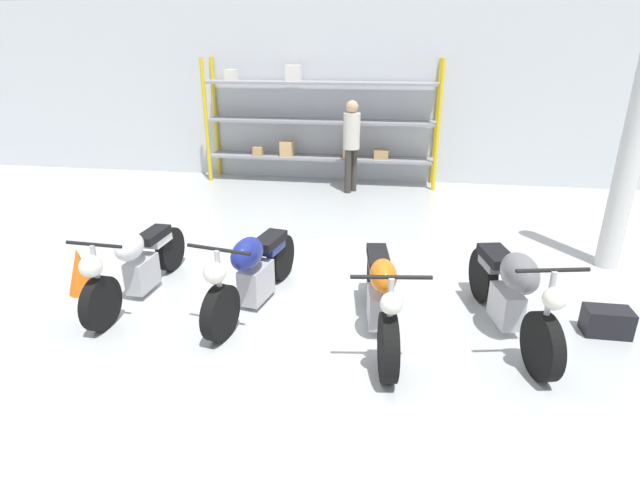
{
  "coord_description": "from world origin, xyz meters",
  "views": [
    {
      "loc": [
        0.81,
        -4.71,
        2.74
      ],
      "look_at": [
        0.0,
        0.4,
        0.7
      ],
      "focal_mm": 28.0,
      "sensor_mm": 36.0,
      "label": 1
    }
  ],
  "objects_px": {
    "shelving_rack": "(318,122)",
    "motorcycle_blue": "(253,271)",
    "toolbox": "(607,321)",
    "traffic_cone": "(80,271)",
    "motorcycle_orange": "(381,296)",
    "motorcycle_grey": "(511,291)",
    "person_browsing": "(351,139)",
    "motorcycle_white": "(137,264)"
  },
  "relations": [
    {
      "from": "shelving_rack",
      "to": "motorcycle_blue",
      "type": "bearing_deg",
      "value": -88.31
    },
    {
      "from": "motorcycle_blue",
      "to": "toolbox",
      "type": "bearing_deg",
      "value": 100.24
    },
    {
      "from": "toolbox",
      "to": "traffic_cone",
      "type": "distance_m",
      "value": 5.76
    },
    {
      "from": "motorcycle_blue",
      "to": "motorcycle_orange",
      "type": "distance_m",
      "value": 1.46
    },
    {
      "from": "motorcycle_grey",
      "to": "traffic_cone",
      "type": "bearing_deg",
      "value": -103.81
    },
    {
      "from": "motorcycle_grey",
      "to": "traffic_cone",
      "type": "distance_m",
      "value": 4.77
    },
    {
      "from": "motorcycle_blue",
      "to": "person_browsing",
      "type": "relative_size",
      "value": 1.14
    },
    {
      "from": "motorcycle_blue",
      "to": "motorcycle_grey",
      "type": "bearing_deg",
      "value": 97.18
    },
    {
      "from": "motorcycle_blue",
      "to": "toolbox",
      "type": "height_order",
      "value": "motorcycle_blue"
    },
    {
      "from": "motorcycle_grey",
      "to": "person_browsing",
      "type": "xyz_separation_m",
      "value": [
        -2.08,
        4.93,
        0.57
      ]
    },
    {
      "from": "motorcycle_white",
      "to": "motorcycle_grey",
      "type": "height_order",
      "value": "motorcycle_grey"
    },
    {
      "from": "motorcycle_grey",
      "to": "person_browsing",
      "type": "relative_size",
      "value": 1.15
    },
    {
      "from": "motorcycle_blue",
      "to": "motorcycle_orange",
      "type": "height_order",
      "value": "motorcycle_orange"
    },
    {
      "from": "shelving_rack",
      "to": "person_browsing",
      "type": "xyz_separation_m",
      "value": [
        0.75,
        -0.66,
        -0.21
      ]
    },
    {
      "from": "shelving_rack",
      "to": "motorcycle_blue",
      "type": "relative_size",
      "value": 2.37
    },
    {
      "from": "shelving_rack",
      "to": "motorcycle_orange",
      "type": "bearing_deg",
      "value": -74.85
    },
    {
      "from": "motorcycle_white",
      "to": "motorcycle_blue",
      "type": "bearing_deg",
      "value": 92.76
    },
    {
      "from": "shelving_rack",
      "to": "motorcycle_grey",
      "type": "xyz_separation_m",
      "value": [
        2.84,
        -5.6,
        -0.78
      ]
    },
    {
      "from": "shelving_rack",
      "to": "toolbox",
      "type": "relative_size",
      "value": 10.81
    },
    {
      "from": "toolbox",
      "to": "traffic_cone",
      "type": "xyz_separation_m",
      "value": [
        -5.76,
        0.01,
        0.14
      ]
    },
    {
      "from": "person_browsing",
      "to": "traffic_cone",
      "type": "height_order",
      "value": "person_browsing"
    },
    {
      "from": "motorcycle_grey",
      "to": "shelving_rack",
      "type": "bearing_deg",
      "value": -165.17
    },
    {
      "from": "shelving_rack",
      "to": "motorcycle_orange",
      "type": "distance_m",
      "value": 6.07
    },
    {
      "from": "toolbox",
      "to": "motorcycle_blue",
      "type": "bearing_deg",
      "value": 179.71
    },
    {
      "from": "shelving_rack",
      "to": "motorcycle_blue",
      "type": "height_order",
      "value": "shelving_rack"
    },
    {
      "from": "person_browsing",
      "to": "traffic_cone",
      "type": "distance_m",
      "value": 5.54
    },
    {
      "from": "motorcycle_blue",
      "to": "traffic_cone",
      "type": "height_order",
      "value": "motorcycle_blue"
    },
    {
      "from": "traffic_cone",
      "to": "motorcycle_white",
      "type": "bearing_deg",
      "value": 0.94
    },
    {
      "from": "motorcycle_grey",
      "to": "toolbox",
      "type": "distance_m",
      "value": 1.06
    },
    {
      "from": "shelving_rack",
      "to": "motorcycle_orange",
      "type": "xyz_separation_m",
      "value": [
        1.57,
        -5.81,
        -0.83
      ]
    },
    {
      "from": "motorcycle_white",
      "to": "shelving_rack",
      "type": "bearing_deg",
      "value": 170.36
    },
    {
      "from": "motorcycle_white",
      "to": "person_browsing",
      "type": "distance_m",
      "value": 5.2
    },
    {
      "from": "shelving_rack",
      "to": "motorcycle_blue",
      "type": "distance_m",
      "value": 5.51
    },
    {
      "from": "motorcycle_white",
      "to": "motorcycle_orange",
      "type": "height_order",
      "value": "motorcycle_orange"
    },
    {
      "from": "motorcycle_white",
      "to": "toolbox",
      "type": "distance_m",
      "value": 5.04
    },
    {
      "from": "shelving_rack",
      "to": "motorcycle_white",
      "type": "bearing_deg",
      "value": -102.45
    },
    {
      "from": "motorcycle_white",
      "to": "motorcycle_blue",
      "type": "distance_m",
      "value": 1.36
    },
    {
      "from": "motorcycle_white",
      "to": "traffic_cone",
      "type": "relative_size",
      "value": 3.71
    },
    {
      "from": "person_browsing",
      "to": "motorcycle_blue",
      "type": "bearing_deg",
      "value": 114.37
    },
    {
      "from": "toolbox",
      "to": "traffic_cone",
      "type": "height_order",
      "value": "traffic_cone"
    },
    {
      "from": "toolbox",
      "to": "person_browsing",
      "type": "bearing_deg",
      "value": 122.67
    },
    {
      "from": "shelving_rack",
      "to": "motorcycle_blue",
      "type": "xyz_separation_m",
      "value": [
        0.16,
        -5.44,
        -0.83
      ]
    }
  ]
}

